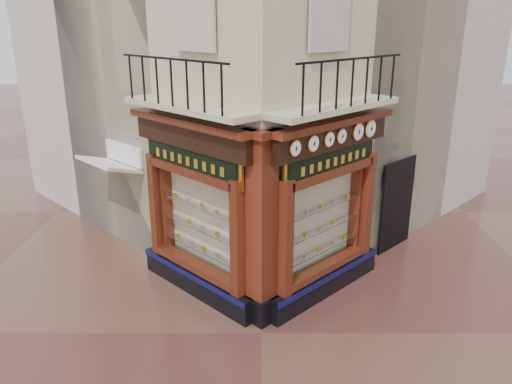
{
  "coord_description": "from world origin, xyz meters",
  "views": [
    {
      "loc": [
        -0.08,
        -8.36,
        5.85
      ],
      "look_at": [
        -0.11,
        2.0,
        2.25
      ],
      "focal_mm": 35.0,
      "sensor_mm": 36.0,
      "label": 1
    }
  ],
  "objects_px": {
    "corner_pilaster": "(262,232)",
    "clock_c": "(329,139)",
    "clock_a": "(295,148)",
    "clock_d": "(341,136)",
    "awning": "(117,252)",
    "clock_f": "(370,129)",
    "clock_e": "(358,132)",
    "signboard_right": "(333,161)",
    "signboard_left": "(190,161)",
    "clock_b": "(313,144)"
  },
  "relations": [
    {
      "from": "corner_pilaster",
      "to": "clock_c",
      "type": "distance_m",
      "value": 2.25
    },
    {
      "from": "corner_pilaster",
      "to": "signboard_right",
      "type": "distance_m",
      "value": 2.12
    },
    {
      "from": "clock_a",
      "to": "awning",
      "type": "height_order",
      "value": "clock_a"
    },
    {
      "from": "clock_b",
      "to": "awning",
      "type": "xyz_separation_m",
      "value": [
        -4.77,
        2.73,
        -3.62
      ]
    },
    {
      "from": "clock_c",
      "to": "clock_f",
      "type": "relative_size",
      "value": 0.79
    },
    {
      "from": "clock_d",
      "to": "signboard_left",
      "type": "distance_m",
      "value": 3.11
    },
    {
      "from": "clock_a",
      "to": "clock_c",
      "type": "relative_size",
      "value": 0.99
    },
    {
      "from": "clock_c",
      "to": "signboard_left",
      "type": "xyz_separation_m",
      "value": [
        -2.78,
        0.3,
        -0.52
      ]
    },
    {
      "from": "clock_d",
      "to": "clock_b",
      "type": "bearing_deg",
      "value": -180.0
    },
    {
      "from": "clock_b",
      "to": "clock_d",
      "type": "bearing_deg",
      "value": 0.0
    },
    {
      "from": "clock_e",
      "to": "signboard_left",
      "type": "distance_m",
      "value": 3.55
    },
    {
      "from": "clock_d",
      "to": "awning",
      "type": "xyz_separation_m",
      "value": [
        -5.41,
        2.09,
        -3.62
      ]
    },
    {
      "from": "clock_d",
      "to": "signboard_left",
      "type": "height_order",
      "value": "clock_d"
    },
    {
      "from": "clock_c",
      "to": "signboard_right",
      "type": "bearing_deg",
      "value": 19.69
    },
    {
      "from": "clock_c",
      "to": "clock_d",
      "type": "distance_m",
      "value": 0.41
    },
    {
      "from": "signboard_left",
      "to": "clock_a",
      "type": "bearing_deg",
      "value": -161.15
    },
    {
      "from": "corner_pilaster",
      "to": "clock_f",
      "type": "xyz_separation_m",
      "value": [
        2.35,
        1.74,
        1.67
      ]
    },
    {
      "from": "corner_pilaster",
      "to": "clock_c",
      "type": "xyz_separation_m",
      "value": [
        1.32,
        0.72,
        1.67
      ]
    },
    {
      "from": "awning",
      "to": "signboard_right",
      "type": "height_order",
      "value": "signboard_right"
    },
    {
      "from": "signboard_left",
      "to": "signboard_right",
      "type": "height_order",
      "value": "signboard_left"
    },
    {
      "from": "corner_pilaster",
      "to": "awning",
      "type": "bearing_deg",
      "value": 95.86
    },
    {
      "from": "corner_pilaster",
      "to": "awning",
      "type": "xyz_separation_m",
      "value": [
        -3.8,
        3.09,
        -1.95
      ]
    },
    {
      "from": "clock_a",
      "to": "clock_b",
      "type": "relative_size",
      "value": 0.94
    },
    {
      "from": "clock_c",
      "to": "awning",
      "type": "xyz_separation_m",
      "value": [
        -5.12,
        2.37,
        -3.62
      ]
    },
    {
      "from": "corner_pilaster",
      "to": "clock_b",
      "type": "bearing_deg",
      "value": -24.3
    },
    {
      "from": "clock_a",
      "to": "clock_b",
      "type": "height_order",
      "value": "clock_b"
    },
    {
      "from": "clock_b",
      "to": "signboard_right",
      "type": "xyz_separation_m",
      "value": [
        0.49,
        0.65,
        -0.52
      ]
    },
    {
      "from": "clock_b",
      "to": "awning",
      "type": "height_order",
      "value": "clock_b"
    },
    {
      "from": "clock_b",
      "to": "signboard_left",
      "type": "height_order",
      "value": "clock_b"
    },
    {
      "from": "clock_e",
      "to": "awning",
      "type": "distance_m",
      "value": 7.06
    },
    {
      "from": "awning",
      "to": "clock_e",
      "type": "bearing_deg",
      "value": -151.04
    },
    {
      "from": "clock_f",
      "to": "signboard_left",
      "type": "distance_m",
      "value": 3.91
    },
    {
      "from": "clock_a",
      "to": "clock_d",
      "type": "bearing_deg",
      "value": 0.0
    },
    {
      "from": "clock_e",
      "to": "corner_pilaster",
      "type": "bearing_deg",
      "value": 170.04
    },
    {
      "from": "signboard_right",
      "to": "clock_e",
      "type": "bearing_deg",
      "value": -9.2
    },
    {
      "from": "clock_a",
      "to": "clock_f",
      "type": "height_order",
      "value": "clock_f"
    },
    {
      "from": "clock_c",
      "to": "clock_e",
      "type": "relative_size",
      "value": 0.83
    },
    {
      "from": "clock_b",
      "to": "awning",
      "type": "bearing_deg",
      "value": 105.26
    },
    {
      "from": "clock_c",
      "to": "clock_e",
      "type": "xyz_separation_m",
      "value": [
        0.7,
        0.7,
        0.0
      ]
    },
    {
      "from": "clock_a",
      "to": "clock_c",
      "type": "height_order",
      "value": "clock_c"
    },
    {
      "from": "clock_b",
      "to": "clock_f",
      "type": "bearing_deg",
      "value": -0.0
    },
    {
      "from": "clock_a",
      "to": "clock_f",
      "type": "bearing_deg",
      "value": 0.0
    },
    {
      "from": "clock_b",
      "to": "clock_c",
      "type": "height_order",
      "value": "clock_b"
    },
    {
      "from": "clock_a",
      "to": "clock_b",
      "type": "distance_m",
      "value": 0.52
    },
    {
      "from": "clock_e",
      "to": "signboard_left",
      "type": "height_order",
      "value": "clock_e"
    },
    {
      "from": "clock_b",
      "to": "clock_c",
      "type": "distance_m",
      "value": 0.5
    },
    {
      "from": "clock_c",
      "to": "signboard_left",
      "type": "bearing_deg",
      "value": 128.91
    },
    {
      "from": "clock_d",
      "to": "awning",
      "type": "height_order",
      "value": "clock_d"
    },
    {
      "from": "clock_c",
      "to": "signboard_right",
      "type": "xyz_separation_m",
      "value": [
        0.14,
        0.3,
        -0.52
      ]
    },
    {
      "from": "clock_a",
      "to": "clock_d",
      "type": "xyz_separation_m",
      "value": [
        1.01,
        1.01,
        0.0
      ]
    }
  ]
}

